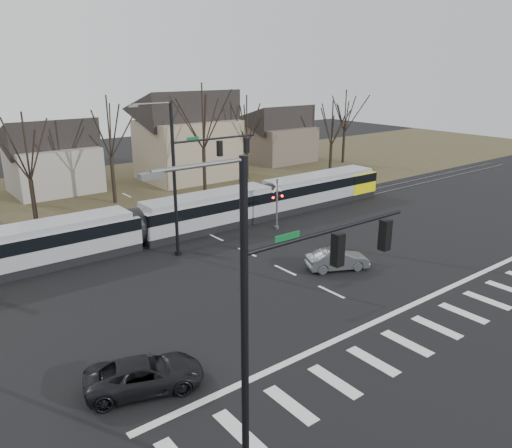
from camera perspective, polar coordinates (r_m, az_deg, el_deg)
ground at (r=27.76m, az=11.59°, el=-9.02°), size 140.00×140.00×0.00m
grass_verge at (r=52.98m, az=-15.44°, el=3.62°), size 140.00×28.00×0.01m
crosswalk at (r=25.69m, az=18.45°, el=-11.93°), size 27.00×2.60×0.01m
stop_line at (r=26.77m, az=14.53°, el=-10.29°), size 28.00×0.35×0.01m
lane_dashes at (r=39.15m, az=-6.28°, el=-0.74°), size 0.18×30.00×0.01m
rail_pair at (r=38.98m, az=-6.13°, el=-0.78°), size 90.00×1.52×0.06m
tram at (r=38.98m, az=-5.65°, el=1.57°), size 37.31×2.77×2.83m
sedan at (r=31.84m, az=9.28°, el=-4.04°), size 4.34×4.97×1.30m
suv at (r=21.05m, az=-12.61°, el=-16.45°), size 5.01×5.97×1.29m
signal_pole_near_left at (r=14.75m, az=3.73°, el=-8.98°), size 9.28×0.44×10.20m
signal_pole_far at (r=33.59m, az=-6.96°, el=6.21°), size 9.28×0.44×10.20m
rail_crossing_signal at (r=38.90m, az=2.41°, el=2.13°), size 1.08×0.36×4.00m
tree_row at (r=47.46m, az=-10.83°, el=8.52°), size 59.20×7.20×10.00m
house_b at (r=54.38m, az=-22.33°, el=7.56°), size 8.64×7.56×7.65m
house_c at (r=56.83m, az=-7.78°, el=10.38°), size 10.80×8.64×10.10m
house_d at (r=67.22m, az=2.66°, el=10.55°), size 8.64×7.56×7.65m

